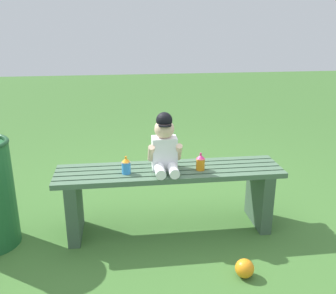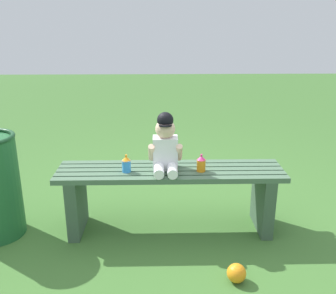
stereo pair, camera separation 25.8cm
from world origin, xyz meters
name	(u,v)px [view 1 (the left image)]	position (x,y,z in m)	size (l,w,h in m)	color
ground_plane	(169,228)	(0.00, 0.00, 0.00)	(16.00, 16.00, 0.00)	#3D6B2D
park_bench	(170,189)	(0.00, 0.00, 0.31)	(1.58, 0.37, 0.47)	#47664C
child_figure	(165,145)	(-0.03, 0.00, 0.65)	(0.23, 0.27, 0.40)	white
sippy_cup_left	(126,165)	(-0.30, -0.04, 0.53)	(0.06, 0.06, 0.12)	#338CE5
sippy_cup_right	(201,162)	(0.21, -0.04, 0.53)	(0.06, 0.06, 0.12)	orange
toy_ball	(245,268)	(0.37, -0.61, 0.06)	(0.11, 0.11, 0.11)	orange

